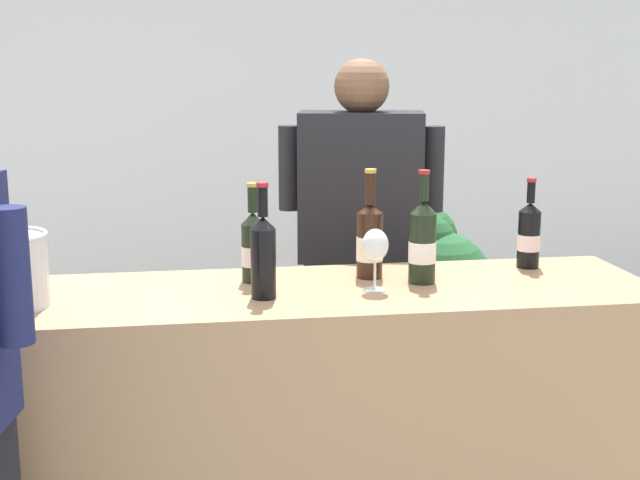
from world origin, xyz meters
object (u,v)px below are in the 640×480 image
(wine_bottle_0, at_px, (370,240))
(ice_bucket, at_px, (5,270))
(wine_bottle_5, at_px, (253,246))
(wine_bottle_1, at_px, (529,235))
(person_server, at_px, (360,290))
(wine_bottle_2, at_px, (264,254))
(wine_glass, at_px, (375,247))
(potted_shrub, at_px, (432,291))
(wine_bottle_4, at_px, (422,242))

(wine_bottle_0, distance_m, ice_bucket, 1.09)
(wine_bottle_0, bearing_deg, wine_bottle_5, 179.64)
(wine_bottle_1, height_order, person_server, person_server)
(wine_bottle_1, distance_m, wine_bottle_2, 0.94)
(wine_glass, xyz_separation_m, potted_shrub, (0.50, 1.09, -0.45))
(wine_bottle_1, distance_m, wine_glass, 0.61)
(wine_bottle_1, height_order, wine_bottle_2, wine_bottle_2)
(wine_bottle_2, distance_m, wine_bottle_5, 0.20)
(ice_bucket, bearing_deg, wine_bottle_5, 14.44)
(ice_bucket, xyz_separation_m, person_server, (1.15, 0.71, -0.29))
(person_server, xyz_separation_m, potted_shrub, (0.41, 0.41, -0.13))
(person_server, bearing_deg, wine_bottle_4, -83.46)
(wine_bottle_2, distance_m, wine_bottle_4, 0.51)
(wine_bottle_0, distance_m, wine_glass, 0.16)
(wine_bottle_0, xyz_separation_m, potted_shrub, (0.48, 0.93, -0.44))
(wine_bottle_4, bearing_deg, ice_bucket, -175.78)
(wine_bottle_0, bearing_deg, person_server, 81.78)
(potted_shrub, bearing_deg, ice_bucket, -144.45)
(wine_bottle_1, distance_m, ice_bucket, 1.64)
(wine_bottle_1, distance_m, potted_shrub, 0.98)
(wine_bottle_0, bearing_deg, wine_bottle_1, 5.74)
(wine_bottle_0, height_order, person_server, person_server)
(wine_bottle_0, height_order, ice_bucket, wine_bottle_0)
(wine_glass, height_order, potted_shrub, wine_glass)
(wine_bottle_5, height_order, potted_shrub, wine_bottle_5)
(wine_glass, bearing_deg, wine_bottle_2, -174.70)
(wine_bottle_0, bearing_deg, wine_glass, -96.22)
(wine_bottle_2, height_order, wine_bottle_4, wine_bottle_4)
(wine_bottle_0, distance_m, potted_shrub, 1.14)
(wine_bottle_0, bearing_deg, potted_shrub, 62.54)
(wine_glass, bearing_deg, wine_bottle_1, 20.87)
(wine_bottle_4, bearing_deg, wine_bottle_0, 148.88)
(wine_bottle_1, relative_size, ice_bucket, 1.26)
(wine_bottle_1, distance_m, person_server, 0.73)
(wine_bottle_5, bearing_deg, wine_glass, -25.05)
(potted_shrub, bearing_deg, wine_bottle_2, -126.61)
(wine_bottle_2, height_order, potted_shrub, wine_bottle_2)
(wine_bottle_0, xyz_separation_m, person_server, (0.08, 0.53, -0.30))
(wine_bottle_5, xyz_separation_m, wine_glass, (0.35, -0.16, 0.02))
(wine_bottle_4, relative_size, wine_glass, 1.87)
(ice_bucket, bearing_deg, wine_bottle_4, 4.22)
(potted_shrub, bearing_deg, wine_bottle_4, -108.31)
(wine_bottle_1, height_order, wine_glass, wine_bottle_1)
(wine_bottle_1, bearing_deg, potted_shrub, 94.34)
(wine_bottle_4, bearing_deg, person_server, 96.54)
(ice_bucket, bearing_deg, wine_glass, 0.91)
(wine_bottle_0, height_order, wine_bottle_5, wine_bottle_0)
(wine_bottle_1, bearing_deg, wine_bottle_2, -164.64)
(wine_bottle_2, height_order, wine_bottle_5, wine_bottle_2)
(wine_bottle_0, xyz_separation_m, wine_bottle_1, (0.55, 0.06, -0.01))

